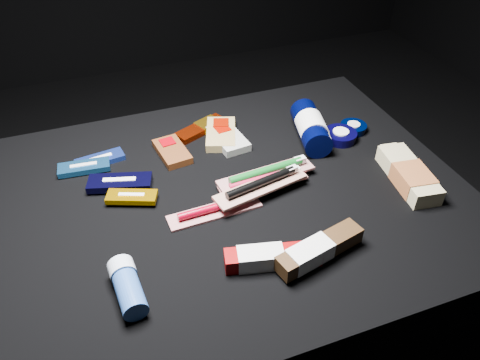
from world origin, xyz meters
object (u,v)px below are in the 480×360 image
object	(u,v)px
bodywash_bottle	(409,175)
toothpaste_carton_red	(269,258)
deodorant_stick	(127,286)
lotion_bottle	(311,127)

from	to	relation	value
bodywash_bottle	toothpaste_carton_red	world-z (taller)	bodywash_bottle
deodorant_stick	lotion_bottle	bearing A→B (deg)	27.84
lotion_bottle	bodywash_bottle	xyz separation A→B (m)	(0.13, -0.23, -0.01)
bodywash_bottle	toothpaste_carton_red	xyz separation A→B (m)	(-0.38, -0.11, -0.00)
deodorant_stick	toothpaste_carton_red	bearing A→B (deg)	-8.68
bodywash_bottle	deodorant_stick	bearing A→B (deg)	-163.99
lotion_bottle	deodorant_stick	world-z (taller)	lotion_bottle
lotion_bottle	toothpaste_carton_red	distance (m)	0.42
toothpaste_carton_red	lotion_bottle	bearing A→B (deg)	66.16
toothpaste_carton_red	bodywash_bottle	bearing A→B (deg)	29.25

